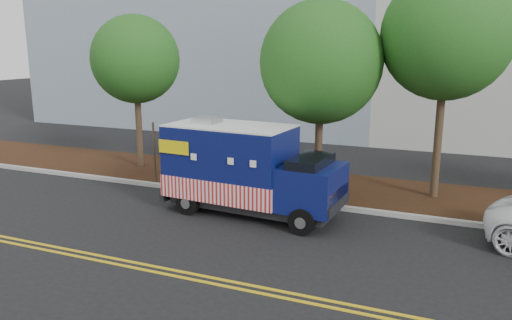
% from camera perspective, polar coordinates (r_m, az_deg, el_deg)
% --- Properties ---
extents(ground, '(120.00, 120.00, 0.00)m').
position_cam_1_polar(ground, '(15.92, -2.20, -5.89)').
color(ground, black).
rests_on(ground, ground).
extents(curb, '(120.00, 0.18, 0.15)m').
position_cam_1_polar(curb, '(17.11, -0.23, -4.26)').
color(curb, '#9E9E99').
rests_on(curb, ground).
extents(mulch_strip, '(120.00, 4.00, 0.15)m').
position_cam_1_polar(mulch_strip, '(18.99, 2.24, -2.54)').
color(mulch_strip, black).
rests_on(mulch_strip, ground).
extents(centerline_near, '(120.00, 0.10, 0.01)m').
position_cam_1_polar(centerline_near, '(12.31, -11.12, -11.92)').
color(centerline_near, gold).
rests_on(centerline_near, ground).
extents(centerline_far, '(120.00, 0.10, 0.01)m').
position_cam_1_polar(centerline_far, '(12.13, -11.79, -12.36)').
color(centerline_far, gold).
rests_on(centerline_far, ground).
extents(tree_a, '(3.56, 3.56, 6.38)m').
position_cam_1_polar(tree_a, '(21.16, -13.62, 11.09)').
color(tree_a, '#38281C').
rests_on(tree_a, ground).
extents(tree_b, '(4.12, 4.12, 6.66)m').
position_cam_1_polar(tree_b, '(17.04, 7.43, 10.99)').
color(tree_b, '#38281C').
rests_on(tree_b, ground).
extents(tree_c, '(4.13, 4.13, 7.53)m').
position_cam_1_polar(tree_c, '(17.30, 20.95, 13.14)').
color(tree_c, '#38281C').
rests_on(tree_c, ground).
extents(sign_post, '(0.06, 0.06, 2.40)m').
position_cam_1_polar(sign_post, '(18.87, -11.54, 0.63)').
color(sign_post, '#473828').
rests_on(sign_post, ground).
extents(food_truck, '(5.75, 2.52, 2.95)m').
position_cam_1_polar(food_truck, '(15.42, -1.36, -1.33)').
color(food_truck, black).
rests_on(food_truck, ground).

